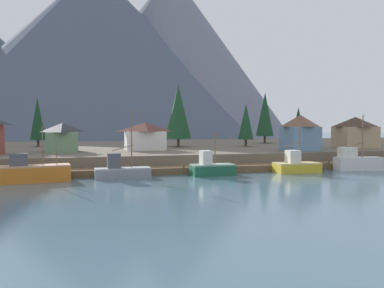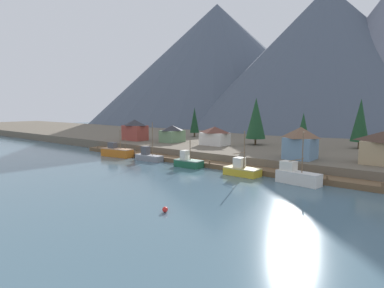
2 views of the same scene
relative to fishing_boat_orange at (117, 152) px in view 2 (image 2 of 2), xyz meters
The scene contains 19 objects.
ground_plane 32.93m from the fishing_boat_orange, 42.23° to the left, with size 400.00×400.00×1.00m, color #476675.
dock 24.70m from the fishing_boat_orange, ahead, with size 80.00×4.00×1.60m.
shoreline_bank 41.90m from the fishing_boat_orange, 54.47° to the left, with size 400.00×56.00×2.50m, color #665B4C.
mountain_west_peak 174.83m from the fishing_boat_orange, 116.29° to the left, with size 190.18×190.18×88.29m, color #475160.
mountain_central_peak 133.84m from the fishing_boat_orange, 84.79° to the left, with size 147.75×147.75×75.37m, color #475160.
fishing_boat_orange is the anchor object (origin of this frame).
fishing_boat_grey 11.31m from the fishing_boat_orange, ahead, with size 7.49×2.50×9.26m.
fishing_boat_green 24.00m from the fishing_boat_orange, ahead, with size 6.26×3.02×5.90m.
fishing_boat_yellow 37.38m from the fishing_boat_orange, ahead, with size 6.78×3.33×8.44m.
fishing_boat_white 48.03m from the fishing_boat_orange, ahead, with size 7.59×3.49×8.79m.
house_white 26.53m from the fishing_boat_orange, 48.64° to the left, with size 7.46×5.37×5.06m.
house_red 18.09m from the fishing_boat_orange, 123.33° to the left, with size 7.62×5.13×6.47m.
house_green 18.83m from the fishing_boat_orange, 80.85° to the left, with size 5.33×6.67×4.97m.
house_blue 45.93m from the fishing_boat_orange, 14.11° to the left, with size 5.81×5.70×6.43m.
conifer_near_left 47.33m from the fishing_boat_orange, 32.37° to the left, with size 3.29×3.29×9.03m.
conifer_near_right 62.28m from the fishing_boat_orange, 36.64° to the left, with size 4.35×4.35×12.49m.
conifer_mid_left 38.51m from the fishing_boat_orange, 47.25° to the left, with size 5.42×5.42×12.91m.
conifer_back_left 36.76m from the fishing_boat_orange, 94.57° to the left, with size 3.23×3.23×10.23m.
channel_buoy 48.04m from the fishing_boat_orange, 30.78° to the right, with size 0.70×0.70×0.70m, color red.
Camera 2 is at (44.00, -54.53, 12.89)m, focal length 30.39 mm.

